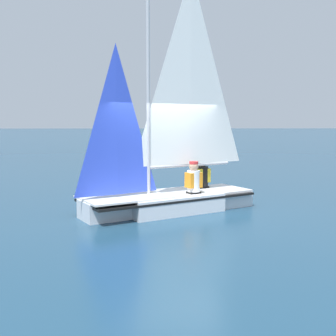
# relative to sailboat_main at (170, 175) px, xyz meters

# --- Properties ---
(ground_plane) EXTENTS (260.00, 260.00, 0.00)m
(ground_plane) POSITION_rel_sailboat_main_xyz_m (-0.02, 0.04, -0.85)
(ground_plane) COLOR navy
(sailboat_main) EXTENTS (3.18, 4.26, 5.68)m
(sailboat_main) POSITION_rel_sailboat_main_xyz_m (0.00, 0.00, 0.00)
(sailboat_main) COLOR silver
(sailboat_main) RESTS_ON ground_plane
(sailor_helm) EXTENTS (0.41, 0.42, 1.16)m
(sailor_helm) POSITION_rel_sailboat_main_xyz_m (-0.04, -0.56, -0.21)
(sailor_helm) COLOR black
(sailor_helm) RESTS_ON ground_plane
(sailor_crew) EXTENTS (0.41, 0.42, 1.16)m
(sailor_crew) POSITION_rel_sailboat_main_xyz_m (0.80, -0.87, -0.21)
(sailor_crew) COLOR black
(sailor_crew) RESTS_ON ground_plane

